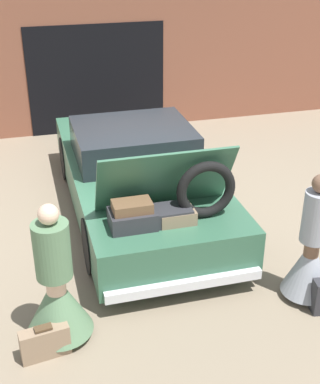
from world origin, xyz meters
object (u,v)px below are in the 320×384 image
object	(u,v)px
car	(138,176)
person_right	(311,256)
person_left	(57,293)
suitcase_beside_left_person	(45,342)

from	to	relation	value
car	person_right	xyz separation A→B (m)	(1.45, -2.58, -0.02)
car	person_left	distance (m)	2.89
car	person_left	size ratio (longest dim) A/B	2.97
person_right	suitcase_beside_left_person	xyz separation A→B (m)	(-3.07, -0.20, -0.39)
person_left	suitcase_beside_left_person	world-z (taller)	person_left
person_left	person_right	world-z (taller)	person_left
person_left	person_right	bearing A→B (deg)	96.83
car	suitcase_beside_left_person	distance (m)	3.25
car	suitcase_beside_left_person	world-z (taller)	car
person_left	car	bearing A→B (deg)	158.40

